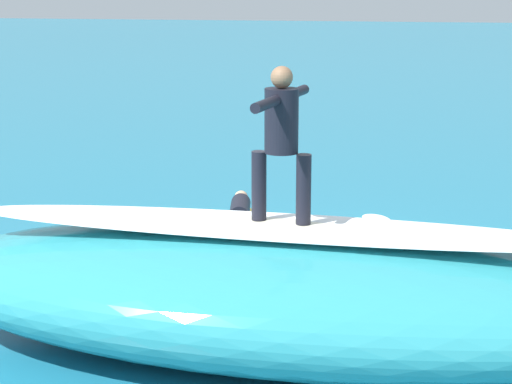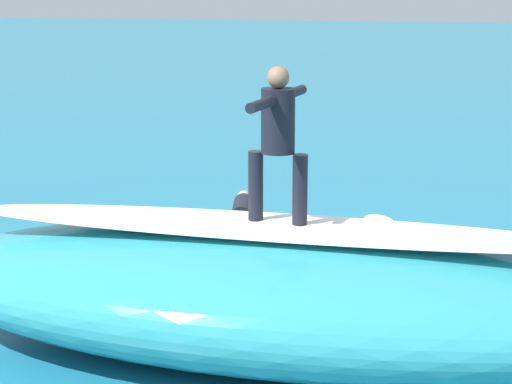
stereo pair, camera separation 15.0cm
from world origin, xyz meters
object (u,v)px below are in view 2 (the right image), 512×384
at_px(surfboard_riding, 277,226).
at_px(surfer_paddling, 242,212).
at_px(surfboard_paddling, 242,222).
at_px(surfer_riding, 278,133).

xyz_separation_m(surfboard_riding, surfer_paddling, (1.26, -4.53, -1.09)).
bearing_deg(surfboard_paddling, surfer_paddling, -180.00).
bearing_deg(surfer_riding, surfboard_riding, -81.15).
distance_m(surfboard_paddling, surfer_paddling, 0.23).
bearing_deg(surfboard_riding, surfer_paddling, -63.58).
relative_size(surfboard_riding, surfer_riding, 1.24).
height_order(surfboard_riding, surfer_paddling, surfboard_riding).
bearing_deg(surfboard_riding, surfboard_paddling, -63.77).
height_order(surfer_riding, surfer_paddling, surfer_riding).
bearing_deg(surfer_riding, surfboard_paddling, -63.77).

